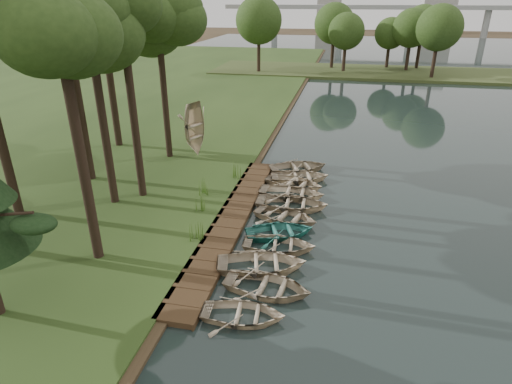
% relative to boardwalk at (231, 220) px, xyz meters
% --- Properties ---
extents(ground, '(300.00, 300.00, 0.00)m').
position_rel_boardwalk_xyz_m(ground, '(1.60, 0.00, -0.15)').
color(ground, '#3D2F1D').
extents(boardwalk, '(1.60, 16.00, 0.30)m').
position_rel_boardwalk_xyz_m(boardwalk, '(0.00, 0.00, 0.00)').
color(boardwalk, '#3B2917').
rests_on(boardwalk, ground).
extents(peninsula, '(50.00, 14.00, 0.45)m').
position_rel_boardwalk_xyz_m(peninsula, '(9.60, 50.00, 0.08)').
color(peninsula, '#3A471F').
rests_on(peninsula, ground).
extents(far_trees, '(45.60, 5.60, 8.80)m').
position_rel_boardwalk_xyz_m(far_trees, '(6.27, 50.00, 6.28)').
color(far_trees, black).
rests_on(far_trees, peninsula).
extents(bridge, '(95.90, 4.00, 8.60)m').
position_rel_boardwalk_xyz_m(bridge, '(13.91, 120.00, 6.93)').
color(bridge, '#A5A5A0').
rests_on(bridge, ground).
extents(building_a, '(10.00, 8.00, 18.00)m').
position_rel_boardwalk_xyz_m(building_a, '(31.60, 140.00, 8.85)').
color(building_a, '#A5A5A0').
rests_on(building_a, ground).
extents(building_b, '(8.00, 8.00, 12.00)m').
position_rel_boardwalk_xyz_m(building_b, '(-3.40, 145.00, 5.85)').
color(building_b, '#A5A5A0').
rests_on(building_b, ground).
extents(rowboat_0, '(3.22, 2.42, 0.63)m').
position_rel_boardwalk_xyz_m(rowboat_0, '(2.33, -7.08, 0.22)').
color(rowboat_0, tan).
rests_on(rowboat_0, water).
extents(rowboat_1, '(3.73, 2.85, 0.72)m').
position_rel_boardwalk_xyz_m(rowboat_1, '(2.90, -5.36, 0.26)').
color(rowboat_1, tan).
rests_on(rowboat_1, water).
extents(rowboat_2, '(4.34, 3.53, 0.79)m').
position_rel_boardwalk_xyz_m(rowboat_2, '(2.39, -3.92, 0.29)').
color(rowboat_2, tan).
rests_on(rowboat_2, water).
extents(rowboat_3, '(3.48, 2.60, 0.69)m').
position_rel_boardwalk_xyz_m(rowboat_3, '(2.86, -2.22, 0.24)').
color(rowboat_3, tan).
rests_on(rowboat_3, water).
extents(rowboat_4, '(3.98, 3.46, 0.69)m').
position_rel_boardwalk_xyz_m(rowboat_4, '(2.69, -0.98, 0.24)').
color(rowboat_4, '#2A7669').
rests_on(rowboat_4, water).
extents(rowboat_5, '(3.95, 3.30, 0.70)m').
position_rel_boardwalk_xyz_m(rowboat_5, '(2.74, 0.64, 0.25)').
color(rowboat_5, tan).
rests_on(rowboat_5, water).
extents(rowboat_6, '(4.01, 2.91, 0.82)m').
position_rel_boardwalk_xyz_m(rowboat_6, '(2.85, 2.11, 0.31)').
color(rowboat_6, tan).
rests_on(rowboat_6, water).
extents(rowboat_7, '(3.86, 2.82, 0.78)m').
position_rel_boardwalk_xyz_m(rowboat_7, '(2.65, 3.51, 0.29)').
color(rowboat_7, tan).
rests_on(rowboat_7, water).
extents(rowboat_8, '(4.13, 3.40, 0.74)m').
position_rel_boardwalk_xyz_m(rowboat_8, '(2.59, 5.07, 0.27)').
color(rowboat_8, tan).
rests_on(rowboat_8, water).
extents(rowboat_9, '(4.23, 3.50, 0.76)m').
position_rel_boardwalk_xyz_m(rowboat_9, '(2.84, 6.05, 0.28)').
color(rowboat_9, tan).
rests_on(rowboat_9, water).
extents(rowboat_10, '(4.65, 4.08, 0.80)m').
position_rel_boardwalk_xyz_m(rowboat_10, '(2.55, 7.68, 0.30)').
color(rowboat_10, tan).
rests_on(rowboat_10, water).
extents(stored_rowboat, '(4.57, 3.93, 0.80)m').
position_rel_boardwalk_xyz_m(stored_rowboat, '(-4.91, 8.66, 0.55)').
color(stored_rowboat, tan).
rests_on(stored_rowboat, bank).
extents(tree_0, '(4.09, 4.09, 10.94)m').
position_rel_boardwalk_xyz_m(tree_0, '(-4.75, -4.73, 9.23)').
color(tree_0, black).
rests_on(tree_0, bank).
extents(tree_2, '(3.63, 3.63, 10.82)m').
position_rel_boardwalk_xyz_m(tree_2, '(-6.83, 0.48, 9.25)').
color(tree_2, black).
rests_on(tree_2, bank).
extents(tree_4, '(4.37, 4.37, 10.95)m').
position_rel_boardwalk_xyz_m(tree_4, '(-5.71, 1.64, 9.14)').
color(tree_4, black).
rests_on(tree_4, bank).
extents(tree_6, '(4.39, 4.39, 11.01)m').
position_rel_boardwalk_xyz_m(tree_6, '(-6.74, 8.11, 9.19)').
color(tree_6, black).
rests_on(tree_6, bank).
extents(reeds_0, '(0.60, 0.60, 0.97)m').
position_rel_boardwalk_xyz_m(reeds_0, '(-1.00, -2.51, 0.63)').
color(reeds_0, '#3F661E').
rests_on(reeds_0, bank).
extents(reeds_1, '(0.60, 0.60, 0.87)m').
position_rel_boardwalk_xyz_m(reeds_1, '(-1.77, 0.44, 0.58)').
color(reeds_1, '#3F661E').
rests_on(reeds_1, bank).
extents(reeds_2, '(0.60, 0.60, 0.93)m').
position_rel_boardwalk_xyz_m(reeds_2, '(-2.27, 2.38, 0.62)').
color(reeds_2, '#3F661E').
rests_on(reeds_2, bank).
extents(reeds_3, '(0.60, 0.60, 1.04)m').
position_rel_boardwalk_xyz_m(reeds_3, '(-1.00, 5.20, 0.67)').
color(reeds_3, '#3F661E').
rests_on(reeds_3, bank).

